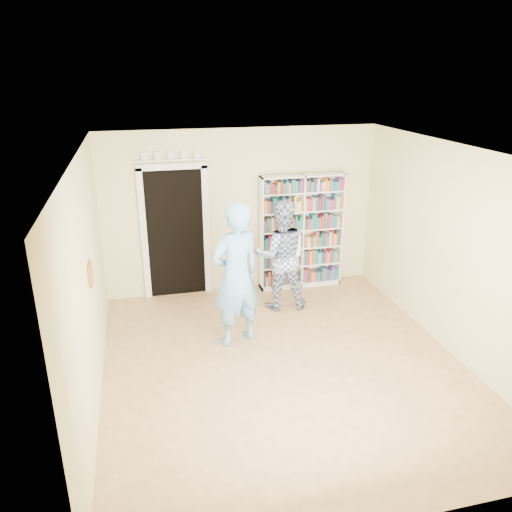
{
  "coord_description": "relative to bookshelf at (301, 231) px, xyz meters",
  "views": [
    {
      "loc": [
        -1.64,
        -5.26,
        3.57
      ],
      "look_at": [
        -0.15,
        0.9,
        1.17
      ],
      "focal_mm": 35.0,
      "sensor_mm": 36.0,
      "label": 1
    }
  ],
  "objects": [
    {
      "name": "man_plaid",
      "position": [
        -0.57,
        -0.72,
        -0.12
      ],
      "size": [
        0.92,
        0.76,
        1.73
      ],
      "primitive_type": "imported",
      "rotation": [
        0.0,
        0.0,
        3.01
      ],
      "color": "navy",
      "rests_on": "floor"
    },
    {
      "name": "man_blue",
      "position": [
        -1.45,
        -1.62,
        0.01
      ],
      "size": [
        0.84,
        0.7,
        1.98
      ],
      "primitive_type": "imported",
      "rotation": [
        0.0,
        0.0,
        3.5
      ],
      "color": "#65A9E1",
      "rests_on": "floor"
    },
    {
      "name": "wall_art",
      "position": [
        -3.22,
        -2.14,
        0.42
      ],
      "size": [
        0.03,
        0.25,
        0.25
      ],
      "primitive_type": "cube",
      "color": "brown",
      "rests_on": "wall_left"
    },
    {
      "name": "floor",
      "position": [
        -0.99,
        -2.34,
        -0.98
      ],
      "size": [
        5.0,
        5.0,
        0.0
      ],
      "primitive_type": "plane",
      "color": "olive",
      "rests_on": "ground"
    },
    {
      "name": "wall_back",
      "position": [
        -0.99,
        0.16,
        0.37
      ],
      "size": [
        4.5,
        0.0,
        4.5
      ],
      "primitive_type": "plane",
      "rotation": [
        1.57,
        0.0,
        0.0
      ],
      "color": "beige",
      "rests_on": "floor"
    },
    {
      "name": "doorway",
      "position": [
        -2.09,
        0.13,
        0.2
      ],
      "size": [
        1.1,
        0.08,
        2.43
      ],
      "color": "black",
      "rests_on": "floor"
    },
    {
      "name": "ceiling",
      "position": [
        -0.99,
        -2.34,
        1.72
      ],
      "size": [
        5.0,
        5.0,
        0.0
      ],
      "primitive_type": "plane",
      "rotation": [
        3.14,
        0.0,
        0.0
      ],
      "color": "white",
      "rests_on": "wall_back"
    },
    {
      "name": "paper_sheet",
      "position": [
        -0.41,
        -0.89,
        0.07
      ],
      "size": [
        0.22,
        0.04,
        0.31
      ],
      "primitive_type": "cube",
      "rotation": [
        0.0,
        0.0,
        0.15
      ],
      "color": "white",
      "rests_on": "man_plaid"
    },
    {
      "name": "wall_left",
      "position": [
        -3.24,
        -2.34,
        0.37
      ],
      "size": [
        0.0,
        5.0,
        5.0
      ],
      "primitive_type": "plane",
      "rotation": [
        1.57,
        0.0,
        1.57
      ],
      "color": "beige",
      "rests_on": "floor"
    },
    {
      "name": "bookshelf",
      "position": [
        0.0,
        0.0,
        0.0
      ],
      "size": [
        1.42,
        0.27,
        1.95
      ],
      "rotation": [
        0.0,
        0.0,
        0.36
      ],
      "color": "white",
      "rests_on": "floor"
    },
    {
      "name": "wall_right",
      "position": [
        1.26,
        -2.34,
        0.37
      ],
      "size": [
        0.0,
        5.0,
        5.0
      ],
      "primitive_type": "plane",
      "rotation": [
        1.57,
        0.0,
        -1.57
      ],
      "color": "beige",
      "rests_on": "floor"
    }
  ]
}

